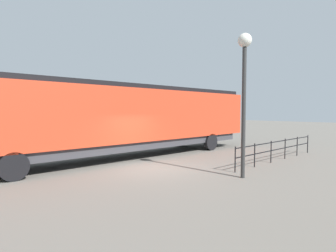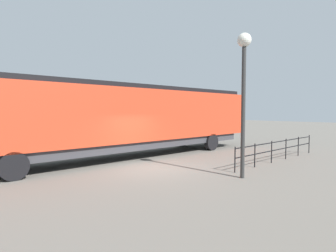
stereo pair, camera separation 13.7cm
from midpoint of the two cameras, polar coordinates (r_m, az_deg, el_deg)
The scene contains 4 objects.
ground_plane at distance 12.75m, azimuth -2.82°, elevation -8.74°, with size 120.00×120.00×0.00m, color #666059.
locomotive at distance 15.73m, azimuth -7.02°, elevation 1.87°, with size 3.06×18.45×4.04m.
lamp_post at distance 11.14m, azimuth 15.79°, elevation 10.40°, with size 0.53×0.53×5.60m.
platform_fence at distance 15.58m, azimuth 22.28°, elevation -4.13°, with size 0.05×8.09×1.11m.
Camera 2 is at (9.67, -7.89, 2.64)m, focal length 29.39 mm.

